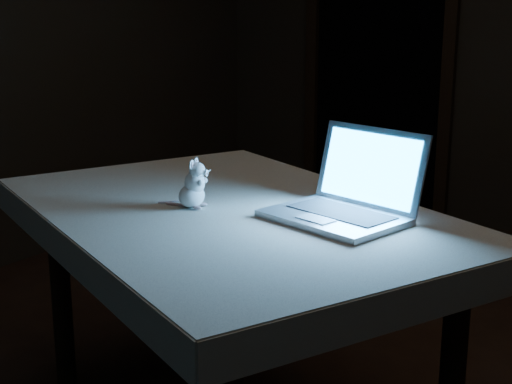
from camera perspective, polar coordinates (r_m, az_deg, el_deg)
The scene contains 5 objects.
doorway at distance 5.03m, azimuth 9.43°, elevation 10.53°, with size 1.06×0.36×2.13m, color black, non-canonical shape.
table at distance 2.41m, azimuth -2.01°, elevation -10.21°, with size 1.43×0.92×0.77m, color black, non-canonical shape.
tablecloth at distance 2.32m, azimuth -1.03°, elevation -2.21°, with size 1.53×1.02×0.10m, color silver, non-canonical shape.
laptop at distance 2.12m, azimuth 6.07°, elevation 1.12°, with size 0.38×0.33×0.26m, color #A5A5A9, non-canonical shape.
plush_mouse at distance 2.27m, azimuth -4.99°, elevation 0.66°, with size 0.11×0.11×0.15m, color white, non-canonical shape.
Camera 1 is at (1.01, -2.06, 1.38)m, focal length 52.00 mm.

